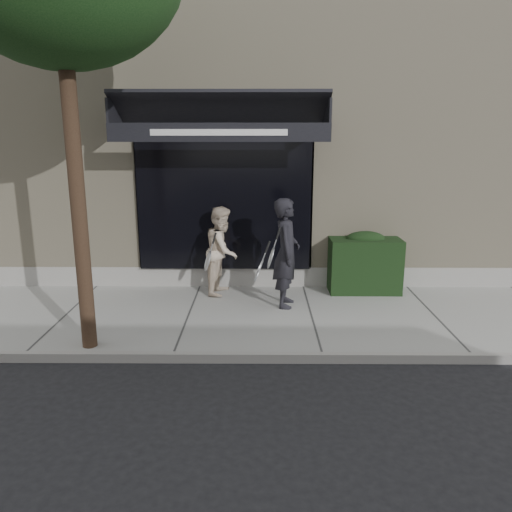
{
  "coord_description": "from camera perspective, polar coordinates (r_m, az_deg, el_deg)",
  "views": [
    {
      "loc": [
        -0.84,
        -7.72,
        2.98
      ],
      "look_at": [
        -0.91,
        0.6,
        0.95
      ],
      "focal_mm": 35.0,
      "sensor_mm": 36.0,
      "label": 1
    }
  ],
  "objects": [
    {
      "name": "curb",
      "position": [
        6.87,
        7.59,
        -11.43
      ],
      "size": [
        20.0,
        0.1,
        0.14
      ],
      "primitive_type": "cube",
      "color": "gray",
      "rests_on": "ground"
    },
    {
      "name": "pedestrian_back",
      "position": [
        9.09,
        -3.87,
        0.64
      ],
      "size": [
        0.76,
        0.98,
        1.61
      ],
      "color": "beige",
      "rests_on": "sidewalk"
    },
    {
      "name": "building_facade",
      "position": [
        12.71,
        4.3,
        12.6
      ],
      "size": [
        14.3,
        8.04,
        5.64
      ],
      "color": "#C1B393",
      "rests_on": "ground"
    },
    {
      "name": "ground",
      "position": [
        8.32,
        6.28,
        -7.34
      ],
      "size": [
        80.0,
        80.0,
        0.0
      ],
      "primitive_type": "plane",
      "color": "black",
      "rests_on": "ground"
    },
    {
      "name": "hedge",
      "position": [
        9.47,
        12.27,
        -0.78
      ],
      "size": [
        1.3,
        0.7,
        1.14
      ],
      "color": "black",
      "rests_on": "sidewalk"
    },
    {
      "name": "sidewalk",
      "position": [
        8.29,
        6.29,
        -6.95
      ],
      "size": [
        20.0,
        3.0,
        0.12
      ],
      "primitive_type": "cube",
      "color": "#9A9995",
      "rests_on": "ground"
    },
    {
      "name": "pedestrian_front",
      "position": [
        8.37,
        3.47,
        0.33
      ],
      "size": [
        0.82,
        0.92,
        1.85
      ],
      "color": "black",
      "rests_on": "sidewalk"
    }
  ]
}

